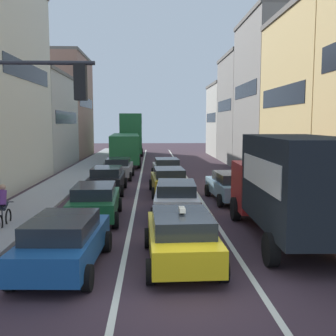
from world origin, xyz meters
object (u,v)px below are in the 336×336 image
(sedan_left_lane_third, at_px, (107,179))
(bus_far_queue_secondary, at_px, (131,132))
(wagon_left_lane_second, at_px, (95,201))
(traffic_light_pole, at_px, (1,131))
(sedan_right_lane_behind_truck, at_px, (231,186))
(bus_mid_queue_primary, at_px, (125,147))
(sedan_centre_lane_second, at_px, (176,197))
(hatchback_centre_lane_third, at_px, (169,180))
(removalist_box_truck, at_px, (289,184))
(sedan_left_lane_fourth, at_px, (119,168))
(taxi_centre_lane_front, at_px, (181,236))
(coupe_centre_lane_fourth, at_px, (167,168))
(cyclist_on_sidewalk, at_px, (3,208))
(sedan_left_lane_front, at_px, (64,241))

(sedan_left_lane_third, xyz_separation_m, bus_far_queue_secondary, (0.03, 27.36, 2.03))
(wagon_left_lane_second, bearing_deg, traffic_light_pole, 167.41)
(sedan_right_lane_behind_truck, relative_size, bus_mid_queue_primary, 0.42)
(sedan_centre_lane_second, bearing_deg, bus_mid_queue_primary, 12.24)
(bus_mid_queue_primary, bearing_deg, hatchback_centre_lane_third, -170.55)
(hatchback_centre_lane_third, bearing_deg, bus_mid_queue_primary, 9.36)
(removalist_box_truck, bearing_deg, bus_mid_queue_primary, 17.08)
(sedan_left_lane_fourth, distance_m, sedan_right_lane_behind_truck, 10.80)
(removalist_box_truck, relative_size, taxi_centre_lane_front, 1.78)
(wagon_left_lane_second, height_order, sedan_left_lane_third, same)
(taxi_centre_lane_front, height_order, bus_far_queue_secondary, bus_far_queue_secondary)
(taxi_centre_lane_front, distance_m, coupe_centre_lane_fourth, 17.23)
(hatchback_centre_lane_third, height_order, sedan_left_lane_fourth, same)
(cyclist_on_sidewalk, bearing_deg, hatchback_centre_lane_third, -45.11)
(cyclist_on_sidewalk, bearing_deg, bus_mid_queue_primary, -10.65)
(taxi_centre_lane_front, distance_m, sedan_right_lane_behind_truck, 9.57)
(cyclist_on_sidewalk, bearing_deg, sedan_left_lane_front, -146.15)
(traffic_light_pole, bearing_deg, hatchback_centre_lane_third, 69.94)
(sedan_left_lane_third, xyz_separation_m, coupe_centre_lane_fourth, (3.64, 5.40, 0.00))
(coupe_centre_lane_fourth, bearing_deg, bus_mid_queue_primary, 17.72)
(removalist_box_truck, height_order, hatchback_centre_lane_third, removalist_box_truck)
(sedan_left_lane_fourth, relative_size, bus_mid_queue_primary, 0.41)
(wagon_left_lane_second, height_order, bus_mid_queue_primary, bus_mid_queue_primary)
(traffic_light_pole, xyz_separation_m, sedan_left_lane_third, (1.01, 13.13, -3.02))
(traffic_light_pole, relative_size, sedan_left_lane_front, 1.25)
(sedan_left_lane_third, relative_size, coupe_centre_lane_fourth, 0.98)
(taxi_centre_lane_front, height_order, sedan_right_lane_behind_truck, taxi_centre_lane_front)
(sedan_centre_lane_second, height_order, sedan_right_lane_behind_truck, same)
(wagon_left_lane_second, xyz_separation_m, coupe_centre_lane_fourth, (3.42, 11.96, 0.00))
(hatchback_centre_lane_third, distance_m, cyclist_on_sidewalk, 9.75)
(taxi_centre_lane_front, bearing_deg, cyclist_on_sidewalk, 57.23)
(hatchback_centre_lane_third, relative_size, coupe_centre_lane_fourth, 1.00)
(sedan_left_lane_fourth, xyz_separation_m, cyclist_on_sidewalk, (-3.17, -13.78, 0.05))
(sedan_centre_lane_second, bearing_deg, cyclist_on_sidewalk, 109.73)
(sedan_left_lane_third, xyz_separation_m, sedan_left_lane_fourth, (0.18, 5.82, 0.00))
(sedan_left_lane_front, bearing_deg, coupe_centre_lane_fourth, -8.34)
(sedan_left_lane_third, bearing_deg, sedan_right_lane_behind_truck, -112.98)
(bus_mid_queue_primary, bearing_deg, sedan_centre_lane_second, -173.28)
(sedan_centre_lane_second, relative_size, sedan_right_lane_behind_truck, 0.99)
(hatchback_centre_lane_third, distance_m, bus_far_queue_secondary, 28.36)
(bus_far_queue_secondary, distance_m, cyclist_on_sidewalk, 35.51)
(sedan_centre_lane_second, height_order, bus_mid_queue_primary, bus_mid_queue_primary)
(sedan_left_lane_fourth, height_order, cyclist_on_sidewalk, cyclist_on_sidewalk)
(taxi_centre_lane_front, bearing_deg, removalist_box_truck, -63.95)
(cyclist_on_sidewalk, bearing_deg, traffic_light_pole, -162.21)
(traffic_light_pole, height_order, cyclist_on_sidewalk, traffic_light_pole)
(taxi_centre_lane_front, height_order, wagon_left_lane_second, taxi_centre_lane_front)
(sedan_left_lane_fourth, xyz_separation_m, sedan_right_lane_behind_truck, (6.47, -8.64, 0.00))
(sedan_centre_lane_second, xyz_separation_m, bus_mid_queue_primary, (-3.57, 21.15, 0.96))
(traffic_light_pole, relative_size, cyclist_on_sidewalk, 3.18)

